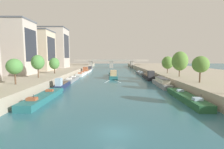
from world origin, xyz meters
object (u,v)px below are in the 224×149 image
moored_boat_left_near (90,68)px  moored_boat_left_lone (62,85)px  moored_boat_left_far (82,74)px  moored_boat_left_downstream (72,79)px  moored_boat_right_upstream (186,97)px  tree_right_far (201,64)px  tree_right_nearest (168,63)px  moored_boat_left_gap_after (87,71)px  tree_left_distant (15,67)px  tree_left_end_of_row (54,64)px  barge_midriver (113,75)px  tree_left_nearest (38,62)px  moored_boat_right_far (162,83)px  tree_right_second (180,61)px  moored_boat_left_second (44,97)px  moored_boat_right_downstream (149,76)px  moored_boat_right_end (140,73)px  bridge_far (111,63)px

moored_boat_left_near → moored_boat_left_lone: bearing=-89.8°
moored_boat_left_lone → moored_boat_left_far: size_ratio=0.70×
moored_boat_left_lone → moored_boat_left_downstream: bearing=92.1°
moored_boat_right_upstream → moored_boat_left_near: bearing=110.1°
tree_right_far → tree_right_nearest: 21.40m
tree_right_nearest → moored_boat_left_gap_after: bearing=136.9°
moored_boat_left_downstream → moored_boat_right_upstream: 38.81m
tree_left_distant → tree_left_end_of_row: (0.40, 23.58, -0.26)m
barge_midriver → tree_left_nearest: size_ratio=2.84×
moored_boat_left_near → tree_left_end_of_row: 49.14m
moored_boat_left_lone → tree_left_nearest: bearing=161.5°
moored_boat_left_gap_after → moored_boat_right_far: (27.71, -44.14, 0.13)m
moored_boat_left_near → moored_boat_right_upstream: (27.91, -76.36, -0.41)m
barge_midriver → moored_boat_left_gap_after: bearing=121.9°
tree_right_second → tree_left_end_of_row: bearing=166.1°
barge_midriver → moored_boat_right_far: 25.50m
tree_left_nearest → tree_right_nearest: size_ratio=1.05×
tree_left_nearest → tree_right_far: tree_left_nearest is taller
moored_boat_right_far → tree_right_nearest: bearing=64.7°
moored_boat_left_near → tree_left_distant: size_ratio=2.34×
barge_midriver → moored_boat_left_downstream: (-14.60, -10.32, -0.43)m
moored_boat_left_downstream → moored_boat_right_upstream: (28.20, -26.66, 0.06)m
moored_boat_left_second → moored_boat_left_downstream: 26.40m
moored_boat_right_upstream → tree_left_end_of_row: size_ratio=2.77×
moored_boat_left_near → tree_right_nearest: (33.92, -48.31, 5.34)m
tree_left_nearest → moored_boat_right_far: bearing=-0.5°
moored_boat_right_far → tree_right_nearest: (5.97, 12.62, 5.31)m
barge_midriver → moored_boat_right_downstream: 14.76m
moored_boat_left_far → moored_boat_left_lone: bearing=-89.8°
barge_midriver → moored_boat_right_end: barge_midriver is taller
moored_boat_left_gap_after → moored_boat_right_upstream: bearing=-65.1°
moored_boat_left_far → moored_boat_right_far: moored_boat_right_far is taller
tree_right_second → bridge_far: tree_right_second is taller
moored_boat_left_gap_after → tree_left_end_of_row: size_ratio=2.88×
moored_boat_left_near → tree_right_far: bearing=-64.0°
barge_midriver → moored_boat_left_second: size_ratio=1.19×
moored_boat_left_second → tree_left_nearest: (-7.64, 15.45, 6.25)m
moored_boat_right_upstream → bridge_far: size_ratio=0.28×
tree_left_nearest → tree_right_far: 42.20m
moored_boat_right_end → tree_right_far: tree_right_far is taller
moored_boat_left_lone → moored_boat_right_far: (27.73, 2.18, 0.16)m
moored_boat_left_lone → tree_right_nearest: 37.22m
moored_boat_left_far → bridge_far: 52.79m
moored_boat_left_near → tree_left_distant: bearing=-95.7°
moored_boat_right_end → moored_boat_left_lone: bearing=-128.0°
moored_boat_left_second → tree_right_nearest: bearing=39.7°
moored_boat_left_lone → moored_boat_right_upstream: (27.70, -13.24, -0.28)m
tree_left_end_of_row → tree_right_second: bearing=-13.9°
moored_boat_left_lone → tree_right_second: bearing=7.8°
moored_boat_left_lone → moored_boat_left_gap_after: moored_boat_left_gap_after is taller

